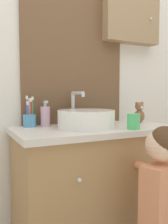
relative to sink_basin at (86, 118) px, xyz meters
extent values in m
cube|color=silver|center=(0.07, 0.29, 0.39)|extent=(3.20, 0.06, 2.50)
cube|color=brown|center=(0.04, 0.25, 0.43)|extent=(0.74, 0.02, 1.03)
cube|color=#B2C1CC|center=(0.04, 0.25, 0.43)|extent=(0.68, 0.01, 0.97)
sphere|color=silver|center=(0.63, 0.16, 0.71)|extent=(0.02, 0.02, 0.02)
cube|color=#A37A4C|center=(0.07, 0.01, -0.48)|extent=(0.96, 0.47, 0.77)
cube|color=beige|center=(0.07, 0.01, -0.07)|extent=(1.00, 0.51, 0.03)
sphere|color=silver|center=(-0.16, -0.24, -0.28)|extent=(0.02, 0.02, 0.02)
sphere|color=silver|center=(0.30, -0.24, -0.28)|extent=(0.02, 0.02, 0.02)
cylinder|color=white|center=(0.00, -0.01, 0.00)|extent=(0.35, 0.35, 0.11)
cylinder|color=silver|center=(0.00, -0.01, 0.05)|extent=(0.28, 0.28, 0.01)
cylinder|color=silver|center=(0.00, 0.19, 0.05)|extent=(0.02, 0.02, 0.21)
cylinder|color=silver|center=(0.00, 0.11, 0.15)|extent=(0.02, 0.16, 0.02)
cylinder|color=silver|center=(0.00, 0.04, 0.14)|extent=(0.02, 0.02, 0.02)
sphere|color=white|center=(0.09, 0.19, -0.02)|extent=(0.06, 0.06, 0.06)
cylinder|color=#4C93C6|center=(-0.30, 0.19, -0.02)|extent=(0.08, 0.08, 0.08)
cylinder|color=#47B26B|center=(-0.28, 0.19, 0.04)|extent=(0.01, 0.01, 0.18)
cube|color=white|center=(-0.28, 0.19, 0.12)|extent=(0.01, 0.02, 0.02)
cylinder|color=white|center=(-0.29, 0.21, 0.04)|extent=(0.01, 0.01, 0.17)
cube|color=white|center=(-0.29, 0.21, 0.11)|extent=(0.01, 0.02, 0.02)
cylinder|color=#8E56B7|center=(-0.31, 0.20, 0.05)|extent=(0.01, 0.01, 0.18)
cube|color=white|center=(-0.31, 0.20, 0.13)|extent=(0.01, 0.02, 0.02)
cylinder|color=#3884DB|center=(-0.31, 0.19, 0.03)|extent=(0.01, 0.01, 0.15)
cube|color=white|center=(-0.31, 0.19, 0.09)|extent=(0.01, 0.02, 0.02)
cylinder|color=#D6423D|center=(-0.29, 0.18, 0.04)|extent=(0.01, 0.01, 0.17)
cube|color=white|center=(-0.29, 0.18, 0.11)|extent=(0.01, 0.02, 0.02)
cylinder|color=#CCA3BC|center=(-0.20, 0.17, 0.01)|extent=(0.06, 0.06, 0.13)
cylinder|color=silver|center=(-0.20, 0.17, 0.08)|extent=(0.02, 0.02, 0.02)
cube|color=silver|center=(-0.20, 0.16, 0.10)|extent=(0.02, 0.03, 0.02)
cube|color=tan|center=(0.20, -0.43, -0.37)|extent=(0.23, 0.17, 0.34)
sphere|color=beige|center=(0.20, -0.43, -0.10)|extent=(0.16, 0.16, 0.16)
sphere|color=#4C331E|center=(0.20, -0.45, -0.08)|extent=(0.15, 0.15, 0.15)
cylinder|color=tan|center=(0.22, -0.23, -0.26)|extent=(0.11, 0.26, 0.05)
cylinder|color=pink|center=(0.19, -0.11, -0.22)|extent=(0.02, 0.05, 0.12)
ellipsoid|color=brown|center=(0.47, 0.08, -0.01)|extent=(0.08, 0.07, 0.09)
sphere|color=brown|center=(0.47, 0.08, 0.06)|extent=(0.06, 0.06, 0.06)
sphere|color=brown|center=(0.44, 0.08, 0.08)|extent=(0.02, 0.02, 0.02)
sphere|color=brown|center=(0.49, 0.08, 0.08)|extent=(0.02, 0.02, 0.02)
sphere|color=silver|center=(0.47, 0.05, 0.05)|extent=(0.02, 0.02, 0.02)
cylinder|color=#4CC670|center=(0.22, -0.18, -0.01)|extent=(0.07, 0.07, 0.09)
camera|label=1|loc=(-0.68, -1.34, 0.15)|focal=40.00mm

